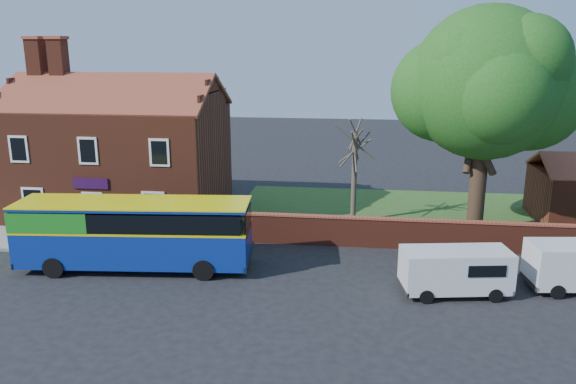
# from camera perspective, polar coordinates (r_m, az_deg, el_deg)

# --- Properties ---
(ground) EXTENTS (120.00, 120.00, 0.00)m
(ground) POSITION_cam_1_polar(r_m,az_deg,el_deg) (24.18, -11.65, -10.30)
(ground) COLOR black
(ground) RESTS_ON ground
(pavement) EXTENTS (18.00, 3.50, 0.12)m
(pavement) POSITION_cam_1_polar(r_m,az_deg,el_deg) (31.76, -20.36, -4.70)
(pavement) COLOR gray
(pavement) RESTS_ON ground
(kerb) EXTENTS (18.00, 0.15, 0.14)m
(kerb) POSITION_cam_1_polar(r_m,az_deg,el_deg) (30.31, -21.87, -5.74)
(kerb) COLOR slate
(kerb) RESTS_ON ground
(grass_strip) EXTENTS (26.00, 12.00, 0.04)m
(grass_strip) POSITION_cam_1_polar(r_m,az_deg,el_deg) (35.56, 15.93, -2.38)
(grass_strip) COLOR #426B28
(grass_strip) RESTS_ON ground
(shop_building) EXTENTS (12.30, 8.13, 10.50)m
(shop_building) POSITION_cam_1_polar(r_m,az_deg,el_deg) (35.92, -16.69, 3.31)
(shop_building) COLOR maroon
(shop_building) RESTS_ON ground
(boundary_wall) EXTENTS (22.00, 0.38, 1.60)m
(boundary_wall) POSITION_cam_1_polar(r_m,az_deg,el_deg) (29.69, 17.67, -4.27)
(boundary_wall) COLOR maroon
(boundary_wall) RESTS_ON ground
(bus) EXTENTS (10.78, 3.60, 3.22)m
(bus) POSITION_cam_1_polar(r_m,az_deg,el_deg) (26.89, -16.02, -3.81)
(bus) COLOR navy
(bus) RESTS_ON ground
(van_near) EXTENTS (4.65, 2.48, 1.94)m
(van_near) POSITION_cam_1_polar(r_m,az_deg,el_deg) (24.46, 16.68, -7.58)
(van_near) COLOR silver
(van_near) RESTS_ON ground
(large_tree) EXTENTS (9.97, 7.89, 12.17)m
(large_tree) POSITION_cam_1_polar(r_m,az_deg,el_deg) (31.30, 19.58, 9.93)
(large_tree) COLOR black
(large_tree) RESTS_ON ground
(bare_tree) EXTENTS (2.17, 2.59, 5.80)m
(bare_tree) POSITION_cam_1_polar(r_m,az_deg,el_deg) (32.56, 6.75, 1.92)
(bare_tree) COLOR #4C4238
(bare_tree) RESTS_ON ground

